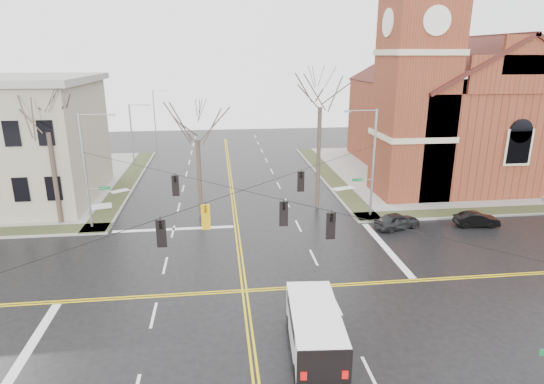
{
  "coord_description": "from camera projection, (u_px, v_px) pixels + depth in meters",
  "views": [
    {
      "loc": [
        -1.26,
        -23.92,
        13.39
      ],
      "look_at": [
        2.36,
        6.0,
        4.19
      ],
      "focal_mm": 30.0,
      "sensor_mm": 36.0,
      "label": 1
    }
  ],
  "objects": [
    {
      "name": "traffic_signals",
      "position": [
        244.0,
        207.0,
        24.54
      ],
      "size": [
        8.21,
        8.26,
        1.3
      ],
      "color": "black",
      "rests_on": "ground"
    },
    {
      "name": "parked_car_b",
      "position": [
        477.0,
        219.0,
        36.66
      ],
      "size": [
        3.59,
        1.54,
        1.15
      ],
      "primitive_type": "imported",
      "rotation": [
        0.0,
        0.0,
        1.48
      ],
      "color": "black",
      "rests_on": "ground"
    },
    {
      "name": "sidewalks",
      "position": [
        245.0,
        290.0,
        26.75
      ],
      "size": [
        80.0,
        80.0,
        0.17
      ],
      "color": "gray",
      "rests_on": "ground"
    },
    {
      "name": "signal_pole_ne",
      "position": [
        371.0,
        160.0,
        37.54
      ],
      "size": [
        2.75,
        0.22,
        9.0
      ],
      "color": "gray",
      "rests_on": "ground"
    },
    {
      "name": "road_markings",
      "position": [
        245.0,
        291.0,
        26.77
      ],
      "size": [
        100.0,
        100.0,
        0.01
      ],
      "color": "gold",
      "rests_on": "ground"
    },
    {
      "name": "span_wires",
      "position": [
        243.0,
        190.0,
        24.96
      ],
      "size": [
        23.02,
        23.02,
        0.03
      ],
      "color": "black",
      "rests_on": "ground"
    },
    {
      "name": "streetlight_north_a",
      "position": [
        133.0,
        137.0,
        50.83
      ],
      "size": [
        2.3,
        0.2,
        8.0
      ],
      "color": "gray",
      "rests_on": "ground"
    },
    {
      "name": "cargo_van",
      "position": [
        314.0,
        326.0,
        21.09
      ],
      "size": [
        2.68,
        5.93,
        2.19
      ],
      "rotation": [
        0.0,
        0.0,
        -0.08
      ],
      "color": "white",
      "rests_on": "ground"
    },
    {
      "name": "tree_nw_far",
      "position": [
        47.0,
        126.0,
        34.94
      ],
      "size": [
        4.0,
        4.0,
        11.12
      ],
      "color": "#352B22",
      "rests_on": "ground"
    },
    {
      "name": "ground",
      "position": [
        245.0,
        291.0,
        26.77
      ],
      "size": [
        120.0,
        120.0,
        0.0
      ],
      "primitive_type": "plane",
      "color": "black",
      "rests_on": "ground"
    },
    {
      "name": "tree_nw_near",
      "position": [
        197.0,
        135.0,
        37.12
      ],
      "size": [
        4.0,
        4.0,
        9.7
      ],
      "color": "#352B22",
      "rests_on": "ground"
    },
    {
      "name": "tree_ne",
      "position": [
        320.0,
        100.0,
        38.31
      ],
      "size": [
        4.0,
        4.0,
        13.34
      ],
      "color": "#352B22",
      "rests_on": "ground"
    },
    {
      "name": "parked_car_a",
      "position": [
        397.0,
        221.0,
        36.18
      ],
      "size": [
        4.06,
        2.56,
        1.29
      ],
      "primitive_type": "imported",
      "rotation": [
        0.0,
        0.0,
        1.87
      ],
      "color": "black",
      "rests_on": "ground"
    },
    {
      "name": "church",
      "position": [
        451.0,
        100.0,
        50.68
      ],
      "size": [
        24.28,
        27.48,
        27.5
      ],
      "color": "maroon",
      "rests_on": "ground"
    },
    {
      "name": "signal_pole_nw",
      "position": [
        87.0,
        168.0,
        34.94
      ],
      "size": [
        2.75,
        0.22,
        9.0
      ],
      "color": "gray",
      "rests_on": "ground"
    },
    {
      "name": "streetlight_north_b",
      "position": [
        155.0,
        114.0,
        69.82
      ],
      "size": [
        2.3,
        0.2,
        8.0
      ],
      "color": "gray",
      "rests_on": "ground"
    }
  ]
}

